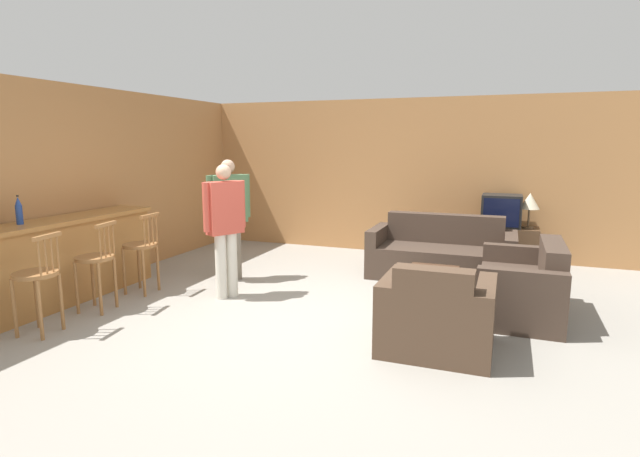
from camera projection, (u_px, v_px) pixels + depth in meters
The scene contains 18 objects.
ground_plane at pixel (303, 319), 5.37m from camera, with size 24.00×24.00×0.00m, color gray.
wall_back at pixel (385, 177), 8.54m from camera, with size 9.40×0.08×2.60m.
wall_left at pixel (140, 181), 7.50m from camera, with size 0.08×8.68×2.60m.
bar_counter at pixel (54, 262), 5.76m from camera, with size 0.55×2.78×1.00m.
bar_chair_near at pixel (37, 280), 4.86m from camera, with size 0.47×0.47×1.01m.
bar_chair_mid at pixel (96, 263), 5.54m from camera, with size 0.47×0.47×1.01m.
bar_chair_far at pixel (141, 250), 6.22m from camera, with size 0.43×0.43×1.01m.
couch_far at pixel (441, 256), 6.99m from camera, with size 1.96×0.91×0.86m.
armchair_near at pixel (436, 318), 4.50m from camera, with size 0.98×0.87×0.84m.
loveseat_right at pixel (524, 288), 5.44m from camera, with size 0.84×1.42×0.82m.
coffee_table at pixel (430, 278), 5.76m from camera, with size 0.57×0.88×0.39m.
tv_unit at pixel (499, 246), 7.70m from camera, with size 1.11×0.50×0.60m.
tv at pixel (501, 211), 7.61m from camera, with size 0.58×0.48×0.49m.
bottle at pixel (19, 211), 5.36m from camera, with size 0.07×0.07×0.32m.
book_on_table at pixel (425, 270), 5.83m from camera, with size 0.23×0.21×0.02m.
table_lamp at pixel (530, 202), 7.45m from camera, with size 0.29×0.29×0.53m.
person_by_window at pixel (229, 213), 6.74m from camera, with size 0.44×0.51×1.65m.
person_by_counter at pixel (225, 224), 5.97m from camera, with size 0.36×0.51×1.62m.
Camera 1 is at (1.98, -4.73, 1.87)m, focal length 28.00 mm.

